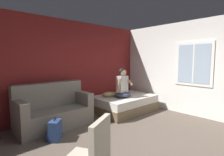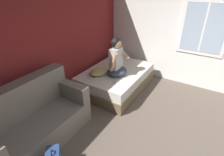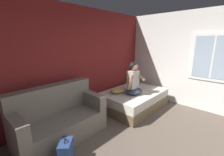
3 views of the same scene
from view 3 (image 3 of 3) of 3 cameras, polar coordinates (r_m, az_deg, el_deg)
wall_back_accent at (r=3.81m, az=-14.56°, el=5.31°), size 10.06×0.16×2.70m
bed at (r=4.47m, az=8.11°, el=-7.93°), size 1.88×1.33×0.48m
couch at (r=3.26m, az=-19.42°, el=-14.38°), size 1.71×0.83×1.04m
person_seated at (r=4.09m, az=8.22°, el=-1.19°), size 0.53×0.45×0.88m
backpack at (r=2.71m, az=-17.28°, el=-25.70°), size 0.35×0.35×0.46m
throw_pillow at (r=4.21m, az=2.37°, el=-4.66°), size 0.48×0.37×0.14m
cell_phone at (r=3.80m, az=7.63°, el=-7.94°), size 0.11×0.16×0.01m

